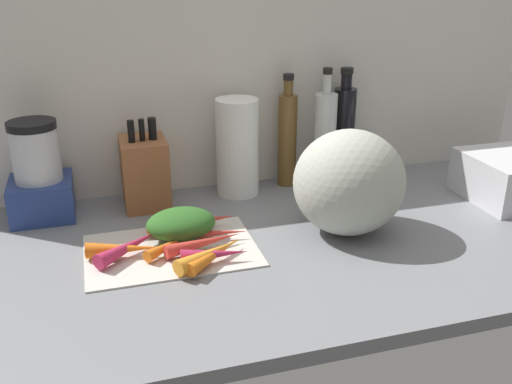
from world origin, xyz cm
name	(u,v)px	position (x,y,z in cm)	size (l,w,h in cm)	color
ground_plane	(291,243)	(0.00, 0.00, -1.50)	(170.00, 80.00, 3.00)	slate
wall_back	(245,76)	(0.00, 38.50, 30.00)	(170.00, 3.00, 60.00)	silver
cutting_board	(171,249)	(-27.42, 0.85, 0.40)	(36.82, 25.24, 0.80)	beige
carrot_0	(130,246)	(-36.13, 0.95, 2.49)	(3.38, 3.38, 17.52)	#B2264C
carrot_1	(215,254)	(-19.62, -7.62, 2.41)	(3.22, 3.22, 13.97)	#B2264C
carrot_2	(178,230)	(-25.06, 5.80, 2.55)	(3.50, 3.50, 13.78)	orange
carrot_3	(200,221)	(-19.28, 9.18, 2.46)	(3.32, 3.32, 17.22)	red
carrot_4	(216,254)	(-19.30, -7.19, 2.26)	(2.92, 2.92, 16.82)	orange
carrot_5	(204,243)	(-20.71, -1.72, 2.36)	(3.12, 3.12, 17.56)	red
carrot_6	(211,233)	(-18.11, 2.62, 2.17)	(2.73, 2.73, 16.54)	red
carrot_7	(210,254)	(-20.59, -7.42, 2.56)	(3.53, 3.53, 17.00)	orange
carrot_8	(123,250)	(-37.61, -0.37, 2.51)	(3.42, 3.42, 15.27)	orange
carrot_9	(167,246)	(-28.50, -0.64, 2.11)	(2.62, 2.62, 11.81)	orange
carrot_greens_pile	(181,224)	(-24.31, 5.61, 4.09)	(15.55, 11.96, 6.58)	#2D6023
winter_squash	(349,182)	(13.45, -0.68, 12.16)	(25.70, 24.24, 24.32)	#B2B7A8
knife_block	(145,172)	(-29.55, 28.42, 9.00)	(11.29, 13.89, 23.08)	brown
blender_appliance	(39,177)	(-54.76, 28.20, 10.44)	(14.81, 14.81, 24.27)	navy
paper_towel_roll	(237,147)	(-4.82, 29.50, 12.99)	(11.29, 11.29, 25.97)	white
bottle_0	(287,138)	(10.14, 32.14, 13.62)	(5.20, 5.20, 31.20)	brown
bottle_1	(325,140)	(19.11, 27.05, 13.75)	(6.05, 6.05, 33.19)	silver
bottle_2	(343,132)	(26.92, 31.92, 14.02)	(6.22, 6.22, 32.03)	black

